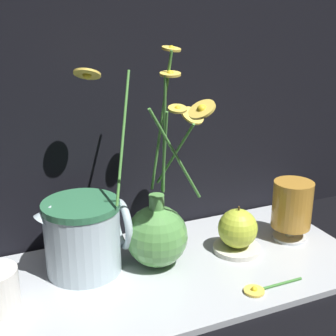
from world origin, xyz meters
name	(u,v)px	position (x,y,z in m)	size (l,w,h in m)	color
ground_plane	(170,275)	(0.00, 0.00, 0.00)	(6.00, 6.00, 0.00)	black
shelf	(170,272)	(0.00, 0.00, 0.01)	(0.74, 0.35, 0.01)	#B2B7BC
vase_with_flowers	(157,230)	(-0.01, 0.03, 0.08)	(0.25, 0.23, 0.40)	#59994C
ceramic_pitcher	(84,233)	(-0.14, 0.06, 0.09)	(0.17, 0.14, 0.15)	silver
tea_glass	(292,206)	(0.28, 0.01, 0.09)	(0.08, 0.08, 0.13)	silver
saucer_plate	(237,248)	(0.15, 0.01, 0.02)	(0.10, 0.10, 0.01)	silver
orange_fruit	(238,228)	(0.15, 0.01, 0.06)	(0.08, 0.08, 0.09)	#B7C638
loose_daisy	(261,289)	(0.12, -0.13, 0.02)	(0.12, 0.04, 0.01)	#3D7A33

